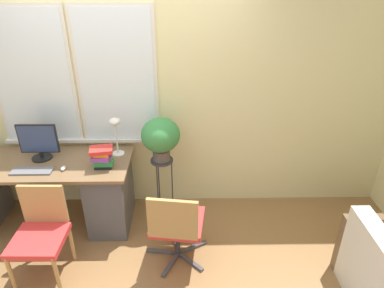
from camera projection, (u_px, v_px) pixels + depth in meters
name	position (u px, v px, depth m)	size (l,w,h in m)	color
ground_plane	(132.00, 244.00, 3.53)	(14.00, 14.00, 0.00)	olive
wall_back_with_window	(129.00, 93.00, 3.61)	(9.00, 0.12, 2.70)	beige
desk	(42.00, 192.00, 3.65)	(1.92, 0.72, 0.77)	brown
monitor	(39.00, 142.00, 3.47)	(0.40, 0.20, 0.38)	black
keyboard	(32.00, 171.00, 3.32)	(0.39, 0.14, 0.02)	slate
mouse	(63.00, 168.00, 3.35)	(0.04, 0.07, 0.04)	silver
desk_lamp	(115.00, 128.00, 3.50)	(0.13, 0.13, 0.41)	white
book_stack	(102.00, 156.00, 3.36)	(0.24, 0.20, 0.21)	black
desk_chair_wooden	(40.00, 232.00, 3.03)	(0.46, 0.46, 0.84)	#B2844C
office_chair_swivel	(176.00, 225.00, 3.14)	(0.61, 0.62, 0.84)	#47474C
plant_stand	(162.00, 168.00, 3.65)	(0.24, 0.24, 0.74)	#333338
potted_plant	(161.00, 136.00, 3.47)	(0.40, 0.40, 0.47)	#514C47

